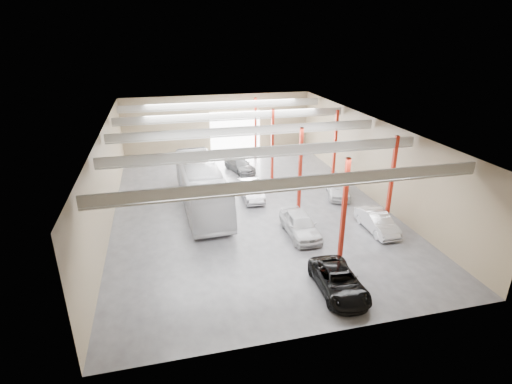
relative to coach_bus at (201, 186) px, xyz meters
name	(u,v)px	position (x,y,z in m)	size (l,w,h in m)	color
depot_shell	(248,148)	(3.94, -0.45, 3.14)	(22.12, 32.12, 7.06)	#444449
coach_bus	(201,186)	(0.00, 0.00, 0.00)	(3.08, 13.17, 3.67)	silver
black_sedan	(339,281)	(6.13, -13.94, -1.14)	(2.30, 4.99, 1.39)	black
car_row_a	(300,224)	(6.31, -6.94, -0.98)	(2.01, 4.99, 1.70)	silver
car_row_b	(251,190)	(4.43, 0.56, -1.06)	(1.64, 4.70, 1.55)	#9E9DA2
car_row_c	(240,165)	(4.90, 8.06, -1.16)	(1.89, 4.65, 1.35)	slate
car_right_near	(377,222)	(12.09, -7.67, -1.10)	(1.56, 4.47, 1.47)	silver
car_right_far	(338,188)	(12.11, -0.74, -1.06)	(1.83, 4.54, 1.55)	silver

